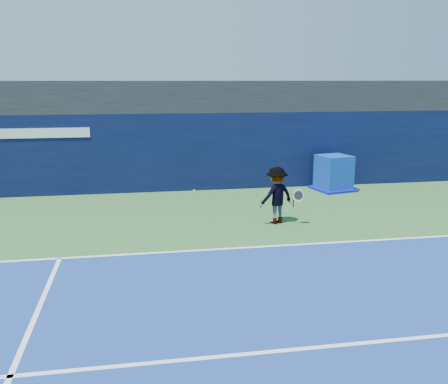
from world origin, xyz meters
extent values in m
plane|color=#2E612B|center=(0.00, 0.00, 0.00)|extent=(80.00, 80.00, 0.00)
cube|color=white|center=(0.00, 3.00, 0.01)|extent=(24.00, 0.10, 0.01)
cube|color=white|center=(0.00, -2.00, 0.01)|extent=(24.00, 0.10, 0.01)
cube|color=black|center=(0.00, 11.50, 3.60)|extent=(36.00, 3.00, 1.20)
cube|color=black|center=(0.00, 10.50, 1.50)|extent=(36.00, 1.00, 3.00)
cube|color=white|center=(-7.00, 9.99, 2.35)|extent=(4.50, 0.04, 0.35)
cube|color=#0B31A5|center=(4.49, 9.20, 0.68)|extent=(1.37, 1.37, 1.37)
cube|color=#0B0BA0|center=(4.49, 9.20, 0.05)|extent=(1.71, 1.71, 0.09)
imported|color=silver|center=(1.01, 5.10, 0.86)|extent=(1.26, 0.98, 1.71)
cylinder|color=black|center=(1.46, 4.85, 0.65)|extent=(0.08, 0.15, 0.27)
torus|color=silver|center=(1.60, 4.80, 0.90)|extent=(0.32, 0.18, 0.31)
cylinder|color=black|center=(1.60, 4.80, 0.90)|extent=(0.26, 0.14, 0.26)
sphere|color=#C0D818|center=(-1.44, 5.35, 1.05)|extent=(0.06, 0.06, 0.06)
camera|label=1|loc=(-3.03, -8.95, 4.25)|focal=40.00mm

